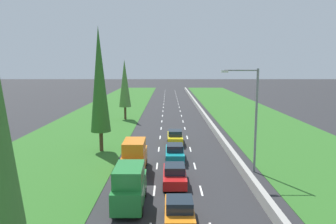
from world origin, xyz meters
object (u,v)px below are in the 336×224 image
object	(u,v)px
red_sedan_centre_lane	(176,175)
teal_sedan_centre_lane	(176,152)
orange_hatchback_centre_lane	(180,212)
street_light_mast	(253,113)
yellow_sedan_centre_lane	(176,137)
poplar_tree_second	(101,80)
orange_van_left_lane	(136,156)
green_van_left_lane	(131,186)
poplar_tree_third	(126,84)

from	to	relation	value
red_sedan_centre_lane	teal_sedan_centre_lane	distance (m)	6.56
orange_hatchback_centre_lane	red_sedan_centre_lane	size ratio (longest dim) A/B	0.87
street_light_mast	red_sedan_centre_lane	bearing A→B (deg)	-155.15
yellow_sedan_centre_lane	poplar_tree_second	distance (m)	11.15
orange_van_left_lane	poplar_tree_second	world-z (taller)	poplar_tree_second
yellow_sedan_centre_lane	orange_van_left_lane	size ratio (longest dim) A/B	0.92
teal_sedan_centre_lane	yellow_sedan_centre_lane	xyz separation A→B (m)	(0.17, 6.90, 0.00)
orange_hatchback_centre_lane	yellow_sedan_centre_lane	distance (m)	19.99
yellow_sedan_centre_lane	poplar_tree_second	world-z (taller)	poplar_tree_second
teal_sedan_centre_lane	poplar_tree_second	bearing A→B (deg)	156.38
green_van_left_lane	orange_hatchback_centre_lane	world-z (taller)	green_van_left_lane
teal_sedan_centre_lane	poplar_tree_third	size ratio (longest dim) A/B	0.44
red_sedan_centre_lane	yellow_sedan_centre_lane	xyz separation A→B (m)	(0.32, 13.46, 0.00)
orange_van_left_lane	poplar_tree_third	distance (m)	28.25
orange_hatchback_centre_lane	street_light_mast	distance (m)	12.45
poplar_tree_second	orange_van_left_lane	bearing A→B (deg)	-57.42
red_sedan_centre_lane	orange_van_left_lane	bearing A→B (deg)	136.38
poplar_tree_second	teal_sedan_centre_lane	bearing A→B (deg)	-23.62
red_sedan_centre_lane	poplar_tree_third	size ratio (longest dim) A/B	0.44
orange_hatchback_centre_lane	green_van_left_lane	bearing A→B (deg)	140.81
green_van_left_lane	orange_van_left_lane	world-z (taller)	same
green_van_left_lane	street_light_mast	world-z (taller)	street_light_mast
teal_sedan_centre_lane	poplar_tree_third	distance (m)	26.06
poplar_tree_second	street_light_mast	bearing A→B (deg)	-25.56
red_sedan_centre_lane	poplar_tree_second	distance (m)	14.41
red_sedan_centre_lane	poplar_tree_second	world-z (taller)	poplar_tree_second
teal_sedan_centre_lane	yellow_sedan_centre_lane	distance (m)	6.91
orange_hatchback_centre_lane	street_light_mast	bearing A→B (deg)	55.75
poplar_tree_third	street_light_mast	bearing A→B (deg)	-62.30
teal_sedan_centre_lane	poplar_tree_second	xyz separation A→B (m)	(-7.89, 3.45, 6.90)
orange_hatchback_centre_lane	poplar_tree_second	world-z (taller)	poplar_tree_second
green_van_left_lane	poplar_tree_third	size ratio (longest dim) A/B	0.48
teal_sedan_centre_lane	yellow_sedan_centre_lane	bearing A→B (deg)	88.59
teal_sedan_centre_lane	orange_hatchback_centre_lane	bearing A→B (deg)	-90.02
green_van_left_lane	orange_hatchback_centre_lane	xyz separation A→B (m)	(3.18, -2.59, -0.56)
orange_van_left_lane	poplar_tree_third	xyz separation A→B (m)	(-4.40, 27.50, 4.75)
poplar_tree_second	street_light_mast	distance (m)	16.19
red_sedan_centre_lane	green_van_left_lane	bearing A→B (deg)	-127.71
green_van_left_lane	poplar_tree_second	distance (m)	16.00
street_light_mast	orange_van_left_lane	bearing A→B (deg)	178.97
poplar_tree_second	street_light_mast	world-z (taller)	poplar_tree_second
teal_sedan_centre_lane	poplar_tree_second	distance (m)	11.03
orange_van_left_lane	poplar_tree_second	distance (m)	10.17
orange_hatchback_centre_lane	street_light_mast	xyz separation A→B (m)	(6.55, 9.62, 4.40)
teal_sedan_centre_lane	street_light_mast	distance (m)	8.62
poplar_tree_second	green_van_left_lane	bearing A→B (deg)	-71.37
red_sedan_centre_lane	orange_van_left_lane	world-z (taller)	orange_van_left_lane
orange_hatchback_centre_lane	orange_van_left_lane	bearing A→B (deg)	110.08
poplar_tree_third	street_light_mast	size ratio (longest dim) A/B	1.13
yellow_sedan_centre_lane	street_light_mast	size ratio (longest dim) A/B	0.50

